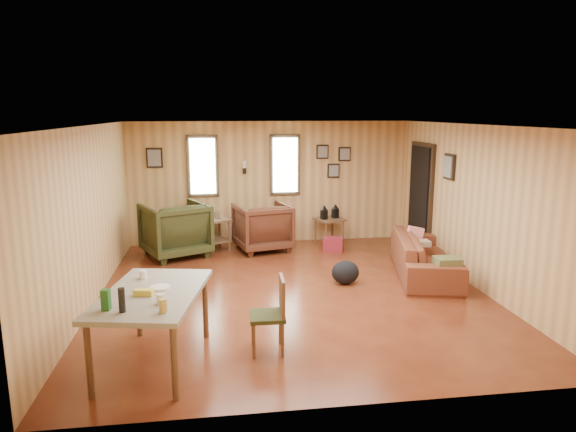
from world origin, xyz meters
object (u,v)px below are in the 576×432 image
recliner_brown (262,225)px  end_table (212,229)px  recliner_green (175,227)px  side_table (330,217)px  dining_table (152,299)px  sofa (425,249)px

recliner_brown → end_table: bearing=-18.3°
recliner_green → recliner_brown: bearing=161.5°
recliner_brown → end_table: recliner_brown is taller
side_table → dining_table: bearing=-122.0°
recliner_green → dining_table: recliner_green is taller
recliner_brown → dining_table: (-1.52, -4.34, 0.23)m
sofa → end_table: sofa is taller
recliner_brown → side_table: (1.35, 0.25, 0.05)m
sofa → recliner_brown: 3.08m
end_table → sofa: bearing=-29.9°
recliner_green → end_table: (0.65, 0.27, -0.12)m
dining_table → end_table: bearing=93.3°
end_table → dining_table: 4.46m
recliner_brown → sofa: bearing=129.0°
sofa → recliner_green: bearing=80.7°
side_table → recliner_green: bearing=-171.4°
sofa → side_table: (-1.09, 2.12, 0.12)m
recliner_green → sofa: bearing=132.1°
end_table → dining_table: size_ratio=0.45×
side_table → dining_table: size_ratio=0.47×
recliner_green → side_table: 2.98m
dining_table → side_table: bearing=68.7°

